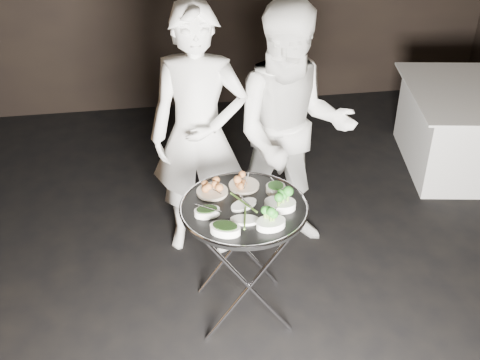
{
  "coord_description": "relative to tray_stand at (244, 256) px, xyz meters",
  "views": [
    {
      "loc": [
        -0.66,
        -2.64,
        2.94
      ],
      "look_at": [
        -0.19,
        0.41,
        0.95
      ],
      "focal_mm": 45.0,
      "sensor_mm": 36.0,
      "label": 1
    }
  ],
  "objects": [
    {
      "name": "tray_stand",
      "position": [
        0.0,
        0.0,
        0.0
      ],
      "size": [
        0.57,
        0.48,
        0.84
      ],
      "rotation": [
        0.0,
        0.0,
        -0.17
      ],
      "color": "silver",
      "rests_on": "floor"
    },
    {
      "name": "greens_bowl",
      "position": [
        0.22,
        0.12,
        0.42
      ],
      "size": [
        0.12,
        0.12,
        0.07
      ],
      "rotation": [
        0.0,
        0.0,
        0.16
      ],
      "color": "white",
      "rests_on": "serving_tray"
    },
    {
      "name": "dining_table",
      "position": [
        2.39,
        1.54,
        -0.09
      ],
      "size": [
        1.31,
        1.31,
        0.75
      ],
      "rotation": [
        0.0,
        0.0,
        -0.17
      ],
      "color": "white",
      "rests_on": "floor"
    },
    {
      "name": "potato_plate_a",
      "position": [
        -0.17,
        0.17,
        0.42
      ],
      "size": [
        0.2,
        0.2,
        0.07
      ],
      "rotation": [
        0.0,
        0.0,
        0.33
      ],
      "color": "beige",
      "rests_on": "serving_tray"
    },
    {
      "name": "floor",
      "position": [
        0.19,
        -0.26,
        -0.5
      ],
      "size": [
        6.0,
        7.0,
        0.05
      ],
      "primitive_type": "cube",
      "color": "black",
      "rests_on": "ground"
    },
    {
      "name": "waiter_right",
      "position": [
        0.46,
        0.74,
        0.46
      ],
      "size": [
        0.97,
        0.79,
        1.86
      ],
      "primitive_type": "imported",
      "rotation": [
        0.0,
        0.0,
        -0.1
      ],
      "color": "white",
      "rests_on": "floor"
    },
    {
      "name": "serving_tray",
      "position": [
        -0.0,
        0.0,
        0.38
      ],
      "size": [
        0.78,
        0.78,
        0.04
      ],
      "color": "black",
      "rests_on": "tray_stand"
    },
    {
      "name": "asparagus_plate_a",
      "position": [
        0.0,
        0.01,
        0.4
      ],
      "size": [
        0.2,
        0.17,
        0.04
      ],
      "rotation": [
        0.0,
        0.0,
        0.51
      ],
      "color": "white",
      "rests_on": "serving_tray"
    },
    {
      "name": "broccoli_bowl_b",
      "position": [
        0.12,
        -0.22,
        0.42
      ],
      "size": [
        0.19,
        0.15,
        0.07
      ],
      "rotation": [
        0.0,
        0.0,
        0.15
      ],
      "color": "white",
      "rests_on": "serving_tray"
    },
    {
      "name": "serving_utensils",
      "position": [
        0.02,
        0.07,
        0.43
      ],
      "size": [
        0.57,
        0.42,
        0.01
      ],
      "color": "silver",
      "rests_on": "serving_tray"
    },
    {
      "name": "waiter_left",
      "position": [
        -0.19,
        0.78,
        0.47
      ],
      "size": [
        0.76,
        0.58,
        1.87
      ],
      "primitive_type": "imported",
      "rotation": [
        0.0,
        0.0,
        -0.21
      ],
      "color": "white",
      "rests_on": "floor"
    },
    {
      "name": "broccoli_bowl_a",
      "position": [
        0.21,
        -0.05,
        0.42
      ],
      "size": [
        0.22,
        0.18,
        0.08
      ],
      "rotation": [
        0.0,
        0.0,
        -0.25
      ],
      "color": "white",
      "rests_on": "serving_tray"
    },
    {
      "name": "potato_plate_b",
      "position": [
        0.04,
        0.21,
        0.42
      ],
      "size": [
        0.19,
        0.19,
        0.07
      ],
      "rotation": [
        0.0,
        0.0,
        0.28
      ],
      "color": "beige",
      "rests_on": "serving_tray"
    },
    {
      "name": "spinach_bowl_b",
      "position": [
        -0.14,
        -0.24,
        0.42
      ],
      "size": [
        0.21,
        0.17,
        0.07
      ],
      "rotation": [
        0.0,
        0.0,
        -0.39
      ],
      "color": "white",
      "rests_on": "serving_tray"
    },
    {
      "name": "asparagus_plate_b",
      "position": [
        -0.02,
        -0.15,
        0.4
      ],
      "size": [
        0.19,
        0.13,
        0.03
      ],
      "rotation": [
        0.0,
        0.0,
        -0.19
      ],
      "color": "white",
      "rests_on": "serving_tray"
    },
    {
      "name": "spinach_bowl_a",
      "position": [
        -0.23,
        -0.05,
        0.41
      ],
      "size": [
        0.16,
        0.11,
        0.06
      ],
      "rotation": [
        0.0,
        0.0,
        0.06
      ],
      "color": "white",
      "rests_on": "serving_tray"
    }
  ]
}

